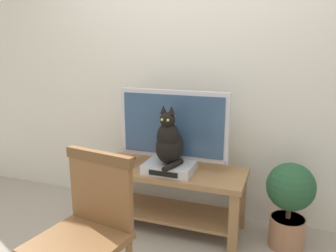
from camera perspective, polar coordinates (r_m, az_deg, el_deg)
back_wall at (r=2.97m, az=4.53°, el=11.68°), size 7.00×0.12×2.80m
tv_stand at (r=2.82m, az=0.35°, el=-10.26°), size 1.22×0.49×0.51m
tv at (r=2.73m, az=0.89°, el=-0.23°), size 0.91×0.20×0.63m
media_box at (r=2.68m, az=0.29°, el=-7.02°), size 0.38×0.30×0.08m
cat at (r=2.60m, az=0.20°, el=-2.75°), size 0.22×0.37×0.47m
wooden_chair at (r=1.95m, az=-13.44°, el=-15.88°), size 0.51×0.51×0.93m
book_stack at (r=2.88m, az=-8.12°, el=-5.87°), size 0.22×0.17×0.06m
potted_plant at (r=2.70m, az=19.90°, el=-11.63°), size 0.35×0.35×0.66m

